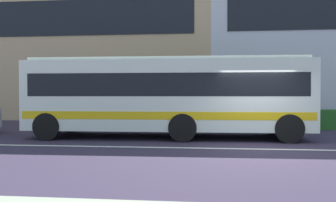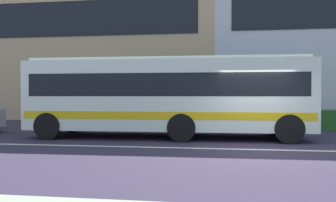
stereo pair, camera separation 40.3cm
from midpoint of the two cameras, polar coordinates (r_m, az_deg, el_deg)
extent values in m
plane|color=#32293E|center=(10.05, 16.08, -8.41)|extent=(160.00, 160.00, 0.00)
cube|color=silver|center=(10.05, 16.08, -8.39)|extent=(60.00, 0.16, 0.01)
cube|color=#2A6125|center=(16.28, 16.57, -3.13)|extent=(20.69, 1.10, 0.94)
cube|color=tan|center=(27.05, -21.75, 9.55)|extent=(25.60, 8.83, 11.35)
cube|color=black|center=(23.42, -26.88, 13.11)|extent=(23.55, 0.04, 2.27)
cube|color=silver|center=(12.25, -1.13, 1.01)|extent=(10.63, 2.71, 2.57)
cube|color=black|center=(12.26, -1.13, 2.81)|extent=(10.00, 2.72, 0.82)
cube|color=gold|center=(12.27, -1.13, -2.29)|extent=(10.42, 2.73, 0.28)
cube|color=silver|center=(12.32, -1.13, 7.28)|extent=(10.20, 2.30, 0.12)
cube|color=black|center=(13.84, -23.59, 2.53)|extent=(0.06, 2.13, 0.91)
cylinder|color=black|center=(12.38, -21.97, -4.33)|extent=(1.00, 0.30, 1.00)
cylinder|color=black|center=(14.50, -17.83, -3.53)|extent=(1.00, 0.30, 1.00)
cylinder|color=black|center=(11.10, 1.60, -4.87)|extent=(1.00, 0.30, 1.00)
cylinder|color=black|center=(13.42, 2.12, -3.84)|extent=(1.00, 0.30, 1.00)
cylinder|color=black|center=(11.50, 20.15, -4.73)|extent=(1.00, 0.30, 1.00)
cylinder|color=black|center=(13.76, 17.54, -3.77)|extent=(1.00, 0.30, 1.00)
camera|label=1|loc=(0.20, -90.94, -0.02)|focal=33.58mm
camera|label=2|loc=(0.20, 89.06, 0.02)|focal=33.58mm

